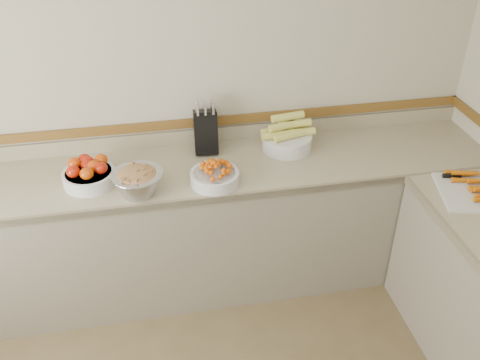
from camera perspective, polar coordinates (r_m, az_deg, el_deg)
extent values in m
plane|color=#B2AB93|center=(3.35, -8.12, 9.71)|extent=(4.00, 0.00, 4.00)
cube|color=gray|center=(3.26, -7.14, 0.68)|extent=(4.00, 0.65, 0.04)
cube|color=gray|center=(3.52, -6.64, -5.49)|extent=(4.00, 0.63, 0.86)
cube|color=#74664E|center=(3.00, -6.62, -2.51)|extent=(4.00, 0.02, 0.04)
cube|color=gray|center=(3.49, -7.66, 4.38)|extent=(4.00, 0.02, 0.10)
cube|color=brown|center=(3.45, -7.78, 5.82)|extent=(4.00, 0.02, 0.06)
cube|color=black|center=(3.37, -3.67, 5.14)|extent=(0.16, 0.19, 0.29)
cylinder|color=silver|center=(3.26, -4.53, 7.46)|extent=(0.02, 0.04, 0.08)
cylinder|color=silver|center=(3.27, -3.71, 7.54)|extent=(0.02, 0.04, 0.08)
cylinder|color=silver|center=(3.27, -2.89, 7.61)|extent=(0.02, 0.04, 0.08)
cylinder|color=silver|center=(3.29, -4.59, 7.68)|extent=(0.02, 0.04, 0.08)
cylinder|color=silver|center=(3.29, -3.78, 7.75)|extent=(0.02, 0.04, 0.08)
cylinder|color=silver|center=(3.30, -2.96, 7.83)|extent=(0.02, 0.04, 0.08)
cylinder|color=silver|center=(3.31, -4.65, 7.89)|extent=(0.02, 0.04, 0.08)
cylinder|color=silver|center=(3.32, -3.84, 7.97)|extent=(0.02, 0.04, 0.08)
cylinder|color=silver|center=(3.32, -3.04, 8.04)|extent=(0.02, 0.04, 0.08)
cylinder|color=silver|center=(3.21, -15.78, 0.26)|extent=(0.30, 0.30, 0.08)
torus|color=silver|center=(3.19, -15.87, 0.77)|extent=(0.30, 0.30, 0.01)
cylinder|color=white|center=(3.19, -15.87, 0.77)|extent=(0.27, 0.27, 0.01)
ellipsoid|color=#A71806|center=(3.15, -17.37, 0.86)|extent=(0.08, 0.08, 0.07)
ellipsoid|color=#B73B06|center=(3.11, -16.04, 0.66)|extent=(0.08, 0.08, 0.07)
ellipsoid|color=#A71806|center=(3.14, -14.65, 1.25)|extent=(0.08, 0.08, 0.07)
ellipsoid|color=#B73B06|center=(3.22, -17.26, 1.71)|extent=(0.08, 0.08, 0.07)
ellipsoid|color=#A71806|center=(3.18, -15.97, 1.53)|extent=(0.08, 0.08, 0.07)
ellipsoid|color=#B73B06|center=(3.21, -14.61, 2.09)|extent=(0.08, 0.08, 0.07)
ellipsoid|color=#A71806|center=(3.24, -16.27, 2.08)|extent=(0.08, 0.08, 0.07)
ellipsoid|color=#B73B06|center=(3.16, -15.36, 1.41)|extent=(0.08, 0.08, 0.07)
ellipsoid|color=#A71806|center=(3.21, -15.94, 1.85)|extent=(0.08, 0.08, 0.07)
cylinder|color=silver|center=(3.10, -2.72, 0.25)|extent=(0.28, 0.28, 0.07)
torus|color=silver|center=(3.08, -2.74, 0.73)|extent=(0.29, 0.29, 0.01)
cylinder|color=white|center=(3.08, -2.74, 0.73)|extent=(0.25, 0.25, 0.01)
sphere|color=#BE4906|center=(3.05, -2.76, 1.77)|extent=(0.03, 0.03, 0.03)
sphere|color=#BE4906|center=(3.03, -2.60, 1.25)|extent=(0.03, 0.03, 0.03)
sphere|color=#BE4906|center=(3.05, -1.47, 1.17)|extent=(0.03, 0.03, 0.03)
sphere|color=#BE4906|center=(3.02, -1.60, 0.92)|extent=(0.03, 0.03, 0.03)
sphere|color=#BE4906|center=(3.08, -3.39, 1.66)|extent=(0.03, 0.03, 0.03)
sphere|color=#BE4906|center=(3.02, -2.48, 1.18)|extent=(0.03, 0.03, 0.03)
sphere|color=#BE4906|center=(3.01, -2.06, 0.90)|extent=(0.03, 0.03, 0.03)
sphere|color=#BE4906|center=(3.06, -1.49, 1.38)|extent=(0.03, 0.03, 0.03)
sphere|color=#BE4906|center=(3.00, -3.10, 0.76)|extent=(0.03, 0.03, 0.03)
sphere|color=#BE4906|center=(3.05, -3.25, 1.66)|extent=(0.03, 0.03, 0.03)
sphere|color=#BE4906|center=(3.05, -0.99, 0.95)|extent=(0.03, 0.03, 0.03)
sphere|color=#BE4906|center=(3.03, -2.51, 1.67)|extent=(0.03, 0.03, 0.03)
sphere|color=#BE4906|center=(3.03, -1.34, 0.84)|extent=(0.03, 0.03, 0.03)
sphere|color=#BE4906|center=(3.06, -3.22, 1.66)|extent=(0.03, 0.03, 0.03)
sphere|color=#BE4906|center=(3.07, -3.33, 1.62)|extent=(0.03, 0.03, 0.03)
sphere|color=#BE4906|center=(3.05, -2.58, 1.83)|extent=(0.03, 0.03, 0.03)
sphere|color=#BE4906|center=(3.03, -2.58, 1.44)|extent=(0.03, 0.03, 0.03)
sphere|color=#BE4906|center=(3.08, -2.65, 1.74)|extent=(0.03, 0.03, 0.03)
sphere|color=#BE4906|center=(3.12, -2.62, 1.95)|extent=(0.03, 0.03, 0.03)
sphere|color=#BE4906|center=(3.14, -3.13, 2.07)|extent=(0.03, 0.03, 0.03)
sphere|color=#BE4906|center=(3.08, -2.53, 1.90)|extent=(0.03, 0.03, 0.03)
sphere|color=#BE4906|center=(3.06, -2.76, 1.93)|extent=(0.03, 0.03, 0.03)
sphere|color=#BE4906|center=(3.05, -1.13, 1.03)|extent=(0.03, 0.03, 0.03)
sphere|color=#BE4906|center=(3.08, -1.70, 1.62)|extent=(0.03, 0.03, 0.03)
sphere|color=#BE4906|center=(3.02, -3.52, 0.93)|extent=(0.03, 0.03, 0.03)
sphere|color=#BE4906|center=(3.00, -1.60, 0.53)|extent=(0.03, 0.03, 0.03)
sphere|color=#BE4906|center=(3.06, -3.95, 1.36)|extent=(0.03, 0.03, 0.03)
sphere|color=#BE4906|center=(3.04, -4.36, 0.94)|extent=(0.03, 0.03, 0.03)
sphere|color=#BE4906|center=(2.99, -2.11, 0.34)|extent=(0.03, 0.03, 0.03)
sphere|color=#BE4906|center=(3.09, -2.91, 1.82)|extent=(0.03, 0.03, 0.03)
sphere|color=#BE4906|center=(3.12, -2.04, 1.97)|extent=(0.03, 0.03, 0.03)
sphere|color=#BE4906|center=(3.08, -4.01, 1.57)|extent=(0.03, 0.03, 0.03)
sphere|color=#BE4906|center=(3.10, -3.97, 1.72)|extent=(0.03, 0.03, 0.03)
sphere|color=#BE4906|center=(3.02, -4.09, 0.70)|extent=(0.03, 0.03, 0.03)
sphere|color=#BE4906|center=(3.04, -2.77, 1.96)|extent=(0.03, 0.03, 0.03)
sphere|color=#BE4906|center=(3.09, -2.49, 1.85)|extent=(0.03, 0.03, 0.03)
cylinder|color=silver|center=(3.45, 5.03, 4.09)|extent=(0.32, 0.32, 0.10)
torus|color=silver|center=(3.43, 5.07, 4.69)|extent=(0.32, 0.32, 0.01)
cylinder|color=#C9C353|center=(3.38, 4.05, 4.85)|extent=(0.22, 0.08, 0.05)
cylinder|color=#C9C353|center=(3.37, 5.30, 4.73)|extent=(0.22, 0.11, 0.05)
cylinder|color=#C9C353|center=(3.42, 6.28, 5.08)|extent=(0.21, 0.05, 0.05)
cylinder|color=#C9C353|center=(3.44, 3.96, 5.36)|extent=(0.22, 0.09, 0.05)
cylinder|color=#C9C353|center=(3.47, 5.45, 5.57)|extent=(0.21, 0.06, 0.05)
cylinder|color=#C9C353|center=(3.39, 4.78, 5.79)|extent=(0.22, 0.10, 0.05)
cylinder|color=#C9C353|center=(3.41, 5.85, 5.98)|extent=(0.21, 0.06, 0.05)
cylinder|color=#C9C353|center=(3.40, 5.11, 6.75)|extent=(0.22, 0.08, 0.05)
cylinder|color=#B2B2BA|center=(3.04, -10.84, -0.39)|extent=(0.29, 0.29, 0.13)
torus|color=#B2B2BA|center=(3.01, -10.97, 0.60)|extent=(0.29, 0.29, 0.01)
ellipsoid|color=maroon|center=(3.01, -10.95, 0.44)|extent=(0.24, 0.24, 0.08)
cube|color=maroon|center=(2.99, -10.99, 0.92)|extent=(0.03, 0.03, 0.02)
cube|color=#71A14E|center=(2.95, -12.38, 0.04)|extent=(0.02, 0.02, 0.02)
cube|color=maroon|center=(3.01, -10.90, 0.92)|extent=(0.03, 0.03, 0.02)
cube|color=#71A14E|center=(2.95, -10.14, 0.58)|extent=(0.02, 0.02, 0.02)
cube|color=maroon|center=(2.97, -10.19, 0.50)|extent=(0.03, 0.03, 0.02)
cube|color=#71A14E|center=(3.03, -10.17, 1.54)|extent=(0.02, 0.02, 0.02)
cube|color=maroon|center=(2.99, -9.50, 0.88)|extent=(0.03, 0.03, 0.02)
cube|color=#71A14E|center=(2.93, -11.88, -0.20)|extent=(0.02, 0.02, 0.02)
cube|color=maroon|center=(2.92, -11.04, -0.08)|extent=(0.03, 0.03, 0.02)
cube|color=#71A14E|center=(2.99, -11.33, 0.69)|extent=(0.03, 0.03, 0.02)
cube|color=maroon|center=(2.98, -9.96, 0.71)|extent=(0.02, 0.02, 0.02)
cube|color=#71A14E|center=(3.00, -10.30, 1.05)|extent=(0.03, 0.03, 0.02)
cube|color=maroon|center=(3.08, -11.40, 1.74)|extent=(0.03, 0.03, 0.02)
cube|color=#71A14E|center=(3.01, -11.28, 0.81)|extent=(0.02, 0.02, 0.02)
cone|color=#BE5B06|center=(3.36, 24.00, -0.21)|extent=(0.19, 0.07, 0.03)
cone|color=#BE5B06|center=(3.38, 23.75, 0.05)|extent=(0.19, 0.07, 0.03)
cone|color=#BE5B06|center=(3.38, 23.60, 0.68)|extent=(0.19, 0.07, 0.03)
cone|color=#BE5B06|center=(3.41, 23.27, 0.57)|extent=(0.19, 0.07, 0.03)
cone|color=#BE5B06|center=(3.43, 23.03, 0.83)|extent=(0.19, 0.07, 0.03)
cube|color=silver|center=(3.45, 23.75, 0.57)|extent=(0.21, 0.09, 0.00)
cube|color=black|center=(3.37, 21.65, 0.41)|extent=(0.11, 0.05, 0.02)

